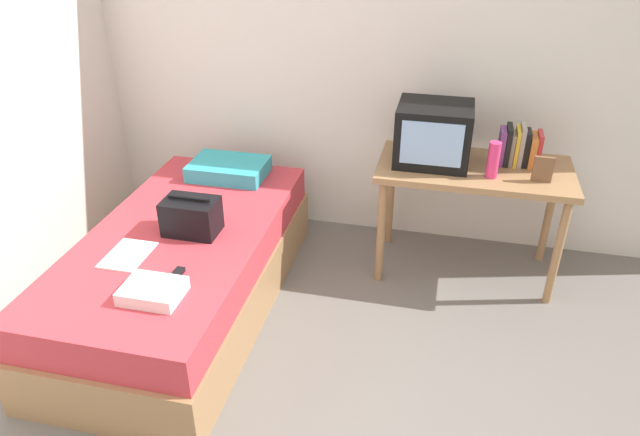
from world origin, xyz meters
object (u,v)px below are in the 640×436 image
desk (473,181)px  folded_towel (153,291)px  remote_dark (175,277)px  book_row (519,147)px  magazine (128,255)px  tv (433,134)px  pillow (229,169)px  handbag (191,216)px  bed (184,270)px  water_bottle (493,160)px  picture_frame (543,169)px

desk → folded_towel: size_ratio=4.14×
desk → remote_dark: 1.87m
book_row → magazine: 2.34m
tv → folded_towel: size_ratio=1.57×
magazine → tv: bearing=36.0°
book_row → pillow: size_ratio=0.50×
desk → handbag: bearing=-153.3°
bed → folded_towel: bearing=-75.9°
bed → water_bottle: size_ratio=9.29×
bed → picture_frame: 2.15m
handbag → magazine: bearing=-127.9°
handbag → magazine: 0.40m
tv → folded_towel: (-1.19, -1.38, -0.37)m
bed → magazine: (-0.15, -0.30, 0.27)m
tv → book_row: tv is taller
bed → remote_dark: remote_dark is taller
desk → folded_towel: bearing=-136.9°
magazine → desk: bearing=31.3°
bed → desk: desk is taller
book_row → folded_towel: size_ratio=0.89×
water_bottle → magazine: size_ratio=0.74×
bed → picture_frame: picture_frame is taller
water_bottle → handbag: size_ratio=0.72×
bed → folded_towel: size_ratio=7.14×
desk → pillow: (-1.58, -0.03, -0.07)m
picture_frame → handbag: 2.00m
remote_dark → pillow: bearing=97.8°
tv → pillow: size_ratio=0.89×
folded_towel → pillow: bearing=95.4°
book_row → pillow: 1.85m
bed → magazine: magazine is taller
book_row → picture_frame: size_ratio=1.62×
handbag → folded_towel: (0.06, -0.60, -0.07)m
pillow → folded_towel: 1.35m
picture_frame → handbag: bearing=-161.3°
picture_frame → folded_towel: bearing=-145.8°
tv → remote_dark: bearing=-133.4°
remote_dark → magazine: bearing=157.6°
desk → picture_frame: (0.37, -0.13, 0.17)m
pillow → magazine: size_ratio=1.71×
desk → folded_towel: desk is taller
water_bottle → picture_frame: (0.28, 0.00, -0.03)m
tv → water_bottle: bearing=-22.1°
picture_frame → remote_dark: picture_frame is taller
book_row → pillow: (-1.83, -0.12, -0.28)m
desk → tv: bearing=176.8°
desk → remote_dark: (-1.42, -1.21, -0.11)m
book_row → picture_frame: (0.12, -0.23, -0.03)m
book_row → picture_frame: bearing=-61.6°
bed → handbag: size_ratio=6.67×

